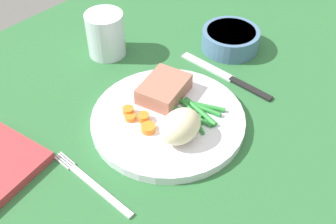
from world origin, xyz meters
TOP-DOWN VIEW (x-y plane):
  - dining_table at (0.00, 0.00)cm, footprint 120.00×90.00cm
  - dinner_plate at (-2.44, -1.21)cm, footprint 25.85×25.85cm
  - meat_portion at (1.05, 2.86)cm, footprint 10.19×8.52cm
  - mashed_potatoes at (-4.77, -5.87)cm, footprint 7.33×5.50cm
  - carrot_slices at (-6.56, 1.47)cm, footprint 3.35×7.32cm
  - green_beans at (1.50, -4.17)cm, footprint 6.92×9.16cm
  - fork at (-19.42, -1.47)cm, footprint 1.44×16.60cm
  - knife at (14.16, -1.50)cm, footprint 1.70×20.50cm
  - water_glass at (4.44, 21.52)cm, footprint 7.55×7.55cm
  - salad_bowl at (22.49, 4.01)cm, footprint 11.66×11.66cm

SIDE VIEW (x-z plane):
  - dining_table at x=0.00cm, z-range 0.00..2.00cm
  - knife at x=14.16cm, z-range 1.88..2.52cm
  - fork at x=-19.42cm, z-range 2.00..2.40cm
  - dinner_plate at x=-2.44cm, z-range 2.00..3.60cm
  - green_beans at x=1.50cm, z-range 3.55..4.43cm
  - carrot_slices at x=-6.56cm, z-range 3.53..4.82cm
  - salad_bowl at x=22.49cm, z-range 2.26..6.38cm
  - meat_portion at x=1.05cm, z-range 3.60..6.54cm
  - water_glass at x=4.44cm, z-range 1.34..10.25cm
  - mashed_potatoes at x=-4.77cm, z-range 3.60..8.76cm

